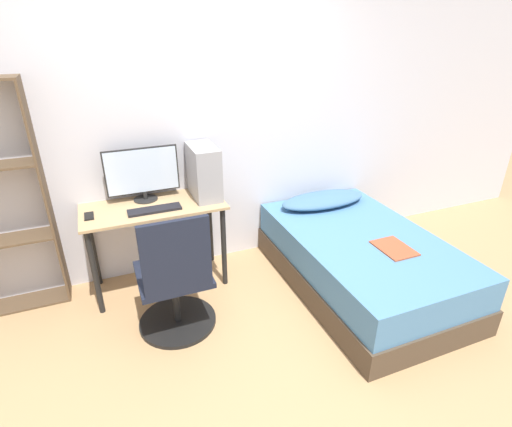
% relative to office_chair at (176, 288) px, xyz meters
% --- Properties ---
extents(ground_plane, '(14.00, 14.00, 0.00)m').
position_rel_office_chair_xyz_m(ground_plane, '(0.44, -0.64, -0.37)').
color(ground_plane, tan).
extents(wall_back, '(8.00, 0.05, 2.50)m').
position_rel_office_chair_xyz_m(wall_back, '(0.44, 0.91, 0.88)').
color(wall_back, silver).
rests_on(wall_back, ground_plane).
extents(desk, '(1.13, 0.52, 0.75)m').
position_rel_office_chair_xyz_m(desk, '(-0.02, 0.63, 0.26)').
color(desk, tan).
rests_on(desk, ground_plane).
extents(office_chair, '(0.58, 0.58, 0.98)m').
position_rel_office_chair_xyz_m(office_chair, '(0.00, 0.00, 0.00)').
color(office_chair, black).
rests_on(office_chair, ground_plane).
extents(bed, '(1.13, 1.85, 0.49)m').
position_rel_office_chair_xyz_m(bed, '(1.57, -0.04, -0.13)').
color(bed, '#4C3D2D').
rests_on(bed, ground_plane).
extents(pillow, '(0.86, 0.36, 0.11)m').
position_rel_office_chair_xyz_m(pillow, '(1.57, 0.63, 0.17)').
color(pillow, teal).
rests_on(pillow, bed).
extents(magazine, '(0.24, 0.32, 0.01)m').
position_rel_office_chair_xyz_m(magazine, '(1.66, -0.30, 0.12)').
color(magazine, '#B24C2D').
rests_on(magazine, bed).
extents(monitor, '(0.58, 0.20, 0.44)m').
position_rel_office_chair_xyz_m(monitor, '(-0.05, 0.78, 0.62)').
color(monitor, black).
rests_on(monitor, desk).
extents(keyboard, '(0.41, 0.12, 0.02)m').
position_rel_office_chair_xyz_m(keyboard, '(-0.02, 0.53, 0.39)').
color(keyboard, black).
rests_on(keyboard, desk).
extents(pc_tower, '(0.21, 0.40, 0.43)m').
position_rel_office_chair_xyz_m(pc_tower, '(0.42, 0.67, 0.60)').
color(pc_tower, '#99999E').
rests_on(pc_tower, desk).
extents(phone, '(0.07, 0.14, 0.01)m').
position_rel_office_chair_xyz_m(phone, '(-0.50, 0.61, 0.39)').
color(phone, black).
rests_on(phone, desk).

